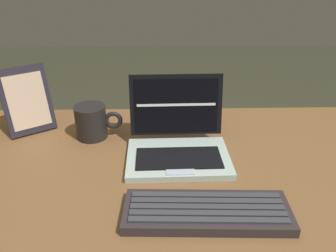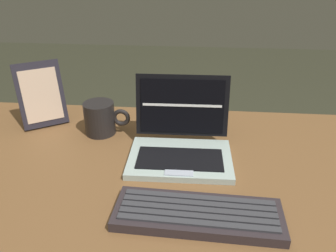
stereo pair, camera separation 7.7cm
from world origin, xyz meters
TOP-DOWN VIEW (x-y plane):
  - desk at (0.00, 0.00)m, footprint 1.41×0.69m
  - laptop_front at (-0.03, 0.06)m, footprint 0.25×0.21m
  - external_keyboard at (0.01, -0.16)m, footprint 0.33×0.12m
  - photo_frame at (-0.44, 0.20)m, footprint 0.14×0.11m
  - coffee_mug at (-0.26, 0.16)m, footprint 0.13×0.08m

SIDE VIEW (x-z plane):
  - desk at x=0.00m, z-range 0.22..0.94m
  - external_keyboard at x=0.01m, z-range 0.71..0.74m
  - laptop_front at x=-0.03m, z-range 0.66..0.85m
  - coffee_mug at x=-0.26m, z-range 0.72..0.81m
  - photo_frame at x=-0.44m, z-range 0.72..0.90m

